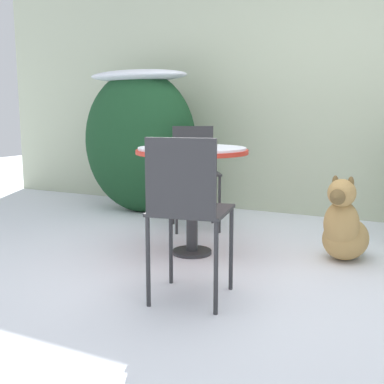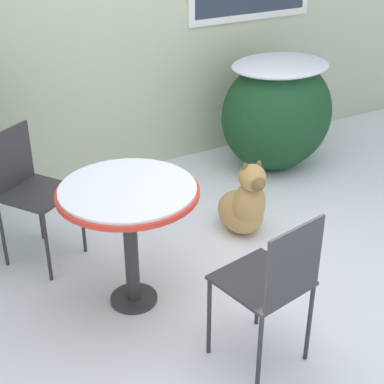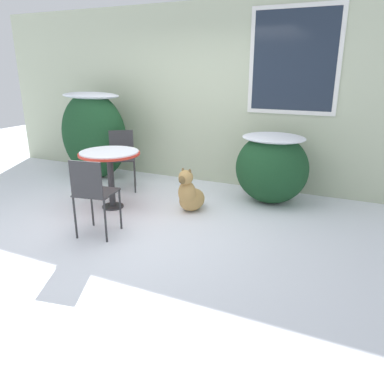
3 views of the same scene
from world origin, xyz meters
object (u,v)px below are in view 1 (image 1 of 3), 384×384
at_px(patio_chair_near_table, 195,169).
at_px(dog, 344,229).
at_px(patio_table, 192,164).
at_px(patio_chair_far_side, 188,208).

height_order(patio_chair_near_table, dog, patio_chair_near_table).
height_order(patio_table, patio_chair_far_side, patio_chair_far_side).
height_order(patio_chair_far_side, dog, patio_chair_far_side).
bearing_deg(patio_chair_near_table, patio_table, -98.21).
bearing_deg(dog, patio_table, -155.66).
bearing_deg(patio_chair_far_side, patio_table, -74.82).
height_order(patio_chair_near_table, patio_chair_far_side, same).
bearing_deg(patio_chair_near_table, patio_chair_far_side, -98.13).
relative_size(patio_chair_near_table, dog, 1.48).
distance_m(patio_chair_near_table, patio_chair_far_side, 1.80).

